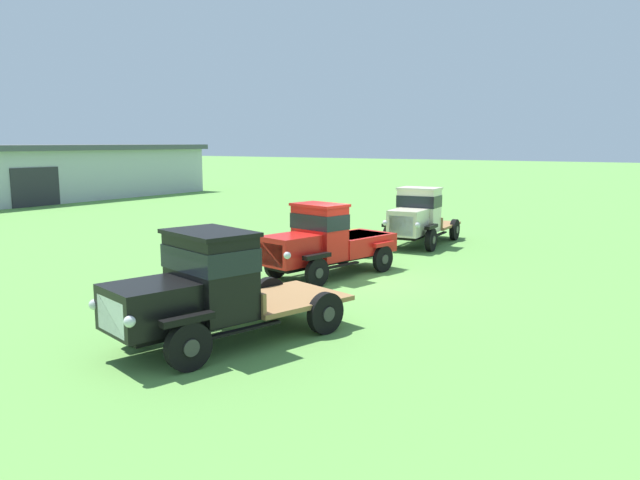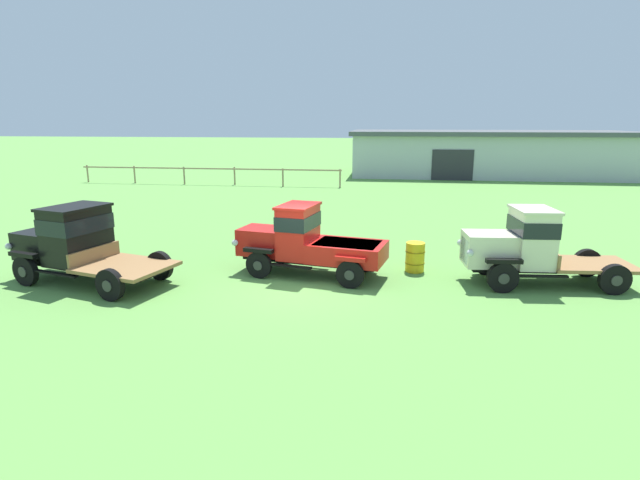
{
  "view_description": "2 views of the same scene",
  "coord_description": "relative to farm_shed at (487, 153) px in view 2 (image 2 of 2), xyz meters",
  "views": [
    {
      "loc": [
        -15.34,
        -8.69,
        3.94
      ],
      "look_at": [
        0.31,
        1.55,
        1.0
      ],
      "focal_mm": 35.0,
      "sensor_mm": 36.0,
      "label": 1
    },
    {
      "loc": [
        2.44,
        -13.56,
        4.69
      ],
      "look_at": [
        0.31,
        1.55,
        1.0
      ],
      "focal_mm": 28.0,
      "sensor_mm": 36.0,
      "label": 2
    }
  ],
  "objects": [
    {
      "name": "oil_drum_beside_row",
      "position": [
        -7.38,
        -29.67,
        -1.43
      ],
      "size": [
        0.62,
        0.62,
        0.94
      ],
      "color": "gold",
      "rests_on": "ground"
    },
    {
      "name": "vintage_truck_second_in_line",
      "position": [
        -10.72,
        -30.46,
        -0.85
      ],
      "size": [
        4.84,
        2.59,
        2.18
      ],
      "color": "black",
      "rests_on": "ground"
    },
    {
      "name": "paddock_fence",
      "position": [
        -21.54,
        -9.78,
        -0.93
      ],
      "size": [
        19.78,
        0.66,
        1.31
      ],
      "color": "#997F60",
      "rests_on": "ground"
    },
    {
      "name": "farm_shed",
      "position": [
        0.0,
        0.0,
        0.0
      ],
      "size": [
        23.23,
        9.61,
        3.76
      ],
      "color": "#B2B7BC",
      "rests_on": "ground"
    },
    {
      "name": "vintage_truck_midrow_center",
      "position": [
        -4.26,
        -30.48,
        -0.77
      ],
      "size": [
        4.94,
        2.18,
        2.24
      ],
      "color": "black",
      "rests_on": "ground"
    },
    {
      "name": "vintage_truck_foreground_near",
      "position": [
        -17.4,
        -31.98,
        -0.73
      ],
      "size": [
        5.36,
        3.17,
        2.26
      ],
      "color": "black",
      "rests_on": "ground"
    },
    {
      "name": "ground_plane",
      "position": [
        -10.68,
        -31.56,
        -1.9
      ],
      "size": [
        240.0,
        240.0,
        0.0
      ],
      "primitive_type": "plane",
      "color": "#5B9342"
    }
  ]
}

